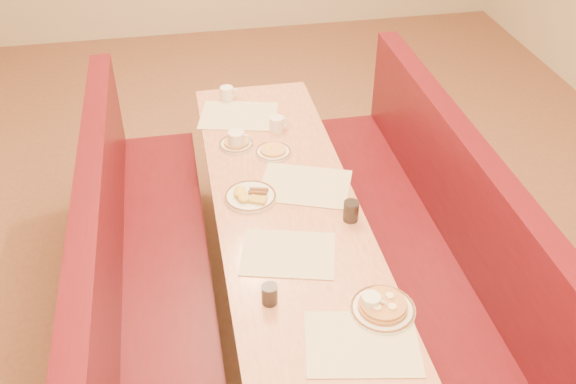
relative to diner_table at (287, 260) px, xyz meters
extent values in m
plane|color=#9E6647|center=(0.00, 0.00, -0.37)|extent=(8.00, 8.00, 0.00)
cube|color=black|center=(0.00, 0.00, -0.34)|extent=(0.55, 1.88, 0.06)
cube|color=black|center=(0.00, 0.00, -0.02)|extent=(0.15, 1.75, 0.71)
cube|color=tan|center=(0.00, 0.00, 0.36)|extent=(0.70, 2.50, 0.04)
cube|color=#4C3326|center=(-0.68, 0.00, -0.27)|extent=(0.55, 2.50, 0.20)
cube|color=#550E17|center=(-0.68, 0.00, 0.00)|extent=(0.55, 2.50, 0.16)
cube|color=#550E17|center=(-0.89, 0.00, 0.38)|extent=(0.12, 2.50, 0.60)
cube|color=#4C3326|center=(0.68, 0.00, -0.27)|extent=(0.55, 2.50, 0.20)
cube|color=#550E17|center=(0.68, 0.00, 0.00)|extent=(0.55, 2.50, 0.16)
cube|color=#550E17|center=(0.89, 0.00, 0.38)|extent=(0.12, 2.50, 0.60)
cube|color=beige|center=(-0.06, -0.36, 0.38)|extent=(0.48, 0.40, 0.00)
cube|color=beige|center=(0.12, -0.91, 0.38)|extent=(0.48, 0.40, 0.00)
cube|color=beige|center=(-0.12, 0.89, 0.38)|extent=(0.52, 0.44, 0.00)
cube|color=beige|center=(0.12, 0.13, 0.38)|extent=(0.54, 0.47, 0.00)
cylinder|color=silver|center=(0.25, -0.76, 0.38)|extent=(0.26, 0.26, 0.02)
torus|color=brown|center=(0.25, -0.76, 0.39)|extent=(0.26, 0.26, 0.01)
cylinder|color=#D3854C|center=(0.25, -0.76, 0.40)|extent=(0.20, 0.20, 0.02)
cylinder|color=#D3854C|center=(0.25, -0.76, 0.42)|extent=(0.19, 0.19, 0.02)
cylinder|color=#F4E29F|center=(0.28, -0.74, 0.43)|extent=(0.03, 0.03, 0.01)
cylinder|color=#F4E29F|center=(0.22, -0.73, 0.43)|extent=(0.03, 0.03, 0.01)
cylinder|color=#F4E29F|center=(0.21, -0.79, 0.43)|extent=(0.03, 0.03, 0.01)
cylinder|color=#F4E29F|center=(0.27, -0.80, 0.43)|extent=(0.03, 0.03, 0.01)
cylinder|color=silver|center=(-0.17, 0.08, 0.38)|extent=(0.26, 0.26, 0.02)
torus|color=brown|center=(-0.17, 0.08, 0.39)|extent=(0.26, 0.26, 0.01)
ellipsoid|color=yellow|center=(-0.22, 0.08, 0.41)|extent=(0.06, 0.06, 0.04)
ellipsoid|color=yellow|center=(-0.20, 0.04, 0.41)|extent=(0.06, 0.06, 0.03)
ellipsoid|color=yellow|center=(-0.21, 0.12, 0.41)|extent=(0.05, 0.05, 0.03)
cylinder|color=brown|center=(-0.13, 0.08, 0.40)|extent=(0.09, 0.04, 0.02)
cylinder|color=brown|center=(-0.12, 0.10, 0.40)|extent=(0.09, 0.04, 0.02)
cube|color=gold|center=(-0.14, 0.02, 0.40)|extent=(0.09, 0.08, 0.02)
cylinder|color=silver|center=(0.01, 0.45, 0.38)|extent=(0.20, 0.20, 0.01)
torus|color=brown|center=(0.01, 0.45, 0.39)|extent=(0.20, 0.20, 0.01)
cylinder|color=#ECA553|center=(0.01, 0.45, 0.40)|extent=(0.14, 0.14, 0.01)
ellipsoid|color=yellow|center=(-0.01, 0.47, 0.41)|extent=(0.04, 0.04, 0.02)
cylinder|color=silver|center=(-0.18, 0.57, 0.38)|extent=(0.19, 0.19, 0.01)
torus|color=brown|center=(-0.18, 0.57, 0.39)|extent=(0.19, 0.19, 0.01)
cylinder|color=#ECA553|center=(-0.18, 0.57, 0.40)|extent=(0.14, 0.14, 0.01)
ellipsoid|color=yellow|center=(-0.20, 0.58, 0.40)|extent=(0.04, 0.04, 0.02)
cylinder|color=silver|center=(0.20, -0.75, 0.42)|extent=(0.08, 0.08, 0.08)
torus|color=silver|center=(0.24, -0.77, 0.42)|extent=(0.06, 0.04, 0.06)
cylinder|color=black|center=(0.20, -0.75, 0.45)|extent=(0.07, 0.07, 0.01)
cylinder|color=silver|center=(-0.18, 0.55, 0.42)|extent=(0.09, 0.09, 0.10)
torus|color=silver|center=(-0.13, 0.54, 0.42)|extent=(0.07, 0.02, 0.07)
cylinder|color=black|center=(-0.18, 0.55, 0.47)|extent=(0.08, 0.08, 0.01)
cylinder|color=silver|center=(0.07, 0.68, 0.42)|extent=(0.08, 0.08, 0.09)
torus|color=silver|center=(0.11, 0.69, 0.42)|extent=(0.06, 0.03, 0.06)
cylinder|color=black|center=(0.07, 0.68, 0.46)|extent=(0.07, 0.07, 0.01)
cylinder|color=silver|center=(-0.17, 1.10, 0.42)|extent=(0.08, 0.08, 0.09)
torus|color=silver|center=(-0.12, 1.10, 0.42)|extent=(0.06, 0.02, 0.06)
cylinder|color=black|center=(-0.17, 1.10, 0.46)|extent=(0.07, 0.07, 0.01)
cylinder|color=black|center=(-0.19, -0.63, 0.42)|extent=(0.06, 0.06, 0.09)
cylinder|color=silver|center=(-0.19, -0.63, 0.42)|extent=(0.07, 0.07, 0.09)
cylinder|color=black|center=(0.27, -0.18, 0.43)|extent=(0.07, 0.07, 0.10)
cylinder|color=silver|center=(0.27, -0.18, 0.43)|extent=(0.07, 0.07, 0.10)
camera|label=1|loc=(-0.46, -2.43, 2.29)|focal=40.00mm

